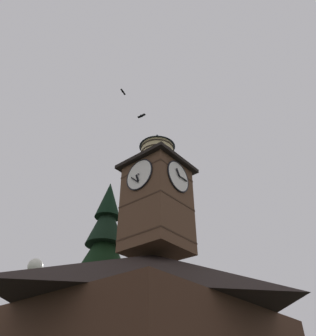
{
  "coord_description": "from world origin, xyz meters",
  "views": [
    {
      "loc": [
        15.97,
        10.64,
        2.28
      ],
      "look_at": [
        1.64,
        -1.34,
        15.05
      ],
      "focal_mm": 34.34,
      "sensor_mm": 36.0,
      "label": 1
    }
  ],
  "objects_px": {
    "building_main": "(152,336)",
    "moon": "(35,266)",
    "pine_tree_behind": "(99,305)",
    "flying_bird_high": "(141,116)",
    "flying_bird_low": "(123,92)",
    "clock_tower": "(157,195)"
  },
  "relations": [
    {
      "from": "clock_tower",
      "to": "pine_tree_behind",
      "type": "relative_size",
      "value": 0.53
    },
    {
      "from": "clock_tower",
      "to": "flying_bird_high",
      "type": "xyz_separation_m",
      "value": [
        0.4,
        -1.33,
        7.56
      ]
    },
    {
      "from": "clock_tower",
      "to": "flying_bird_low",
      "type": "relative_size",
      "value": 12.73
    },
    {
      "from": "building_main",
      "to": "flying_bird_high",
      "type": "distance_m",
      "value": 15.86
    },
    {
      "from": "pine_tree_behind",
      "to": "building_main",
      "type": "bearing_deg",
      "value": 73.9
    },
    {
      "from": "building_main",
      "to": "clock_tower",
      "type": "height_order",
      "value": "clock_tower"
    },
    {
      "from": "building_main",
      "to": "flying_bird_low",
      "type": "height_order",
      "value": "flying_bird_low"
    },
    {
      "from": "building_main",
      "to": "flying_bird_high",
      "type": "height_order",
      "value": "flying_bird_high"
    },
    {
      "from": "building_main",
      "to": "pine_tree_behind",
      "type": "xyz_separation_m",
      "value": [
        -1.94,
        -6.72,
        2.6
      ]
    },
    {
      "from": "pine_tree_behind",
      "to": "flying_bird_low",
      "type": "relative_size",
      "value": 24.01
    },
    {
      "from": "pine_tree_behind",
      "to": "flying_bird_high",
      "type": "bearing_deg",
      "value": 68.21
    },
    {
      "from": "clock_tower",
      "to": "flying_bird_high",
      "type": "bearing_deg",
      "value": -73.32
    },
    {
      "from": "flying_bird_high",
      "to": "flying_bird_low",
      "type": "bearing_deg",
      "value": -35.89
    },
    {
      "from": "building_main",
      "to": "clock_tower",
      "type": "relative_size",
      "value": 1.51
    },
    {
      "from": "flying_bird_high",
      "to": "pine_tree_behind",
      "type": "bearing_deg",
      "value": -111.79
    },
    {
      "from": "moon",
      "to": "flying_bird_low",
      "type": "bearing_deg",
      "value": 67.41
    },
    {
      "from": "pine_tree_behind",
      "to": "flying_bird_low",
      "type": "bearing_deg",
      "value": 52.52
    },
    {
      "from": "building_main",
      "to": "moon",
      "type": "relative_size",
      "value": 5.99
    },
    {
      "from": "flying_bird_low",
      "to": "moon",
      "type": "bearing_deg",
      "value": -112.59
    },
    {
      "from": "flying_bird_high",
      "to": "flying_bird_low",
      "type": "relative_size",
      "value": 1.01
    },
    {
      "from": "moon",
      "to": "flying_bird_high",
      "type": "height_order",
      "value": "flying_bird_high"
    },
    {
      "from": "pine_tree_behind",
      "to": "moon",
      "type": "xyz_separation_m",
      "value": [
        -9.63,
        -27.09,
        10.53
      ]
    }
  ]
}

